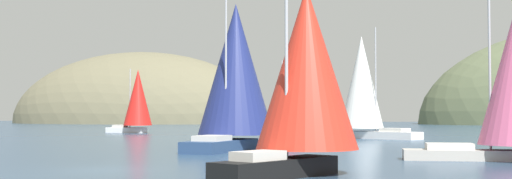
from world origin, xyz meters
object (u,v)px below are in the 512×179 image
sailboat_white_mainsail (363,86)px  sailboat_red_spinnaker (137,99)px  sailboat_navy_sail (235,73)px  sailboat_scarlet_sail (305,73)px  sailboat_crimson_sail (287,98)px

sailboat_white_mainsail → sailboat_red_spinnaker: 32.71m
sailboat_navy_sail → sailboat_white_mainsail: size_ratio=1.01×
sailboat_scarlet_sail → sailboat_crimson_sail: size_ratio=0.95×
sailboat_navy_sail → sailboat_crimson_sail: bearing=93.7°
sailboat_white_mainsail → sailboat_red_spinnaker: size_ratio=1.34×
sailboat_crimson_sail → sailboat_red_spinnaker: size_ratio=1.08×
sailboat_scarlet_sail → sailboat_red_spinnaker: sailboat_scarlet_sail is taller
sailboat_white_mainsail → sailboat_crimson_sail: bearing=129.2°
sailboat_scarlet_sail → sailboat_crimson_sail: sailboat_crimson_sail is taller
sailboat_navy_sail → sailboat_white_mainsail: (8.01, 23.18, -0.05)m
sailboat_white_mainsail → sailboat_red_spinnaker: (-30.45, 11.88, -1.00)m
sailboat_crimson_sail → sailboat_white_mainsail: (10.34, -12.70, 0.89)m
sailboat_navy_sail → sailboat_scarlet_sail: bearing=-66.7°
sailboat_scarlet_sail → sailboat_white_mainsail: size_ratio=0.76×
sailboat_navy_sail → sailboat_scarlet_sail: sailboat_navy_sail is taller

